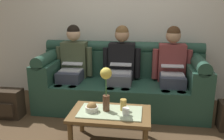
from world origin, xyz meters
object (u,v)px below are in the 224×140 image
object	(u,v)px
person_middle	(121,65)
flower_vase	(106,84)
couch	(121,84)
person_left	(73,63)
snack_bowl	(92,108)
person_right	(172,67)
backpack_left	(9,104)
cup_near_left	(126,112)
cup_near_right	(123,105)
coffee_table	(110,116)

from	to	relation	value
person_middle	flower_vase	world-z (taller)	person_middle
couch	person_left	size ratio (longest dim) A/B	1.98
snack_bowl	person_middle	bearing A→B (deg)	79.39
snack_bowl	flower_vase	bearing A→B (deg)	15.40
couch	flower_vase	size ratio (longest dim) A/B	4.99
person_right	backpack_left	world-z (taller)	person_right
snack_bowl	cup_near_left	size ratio (longest dim) A/B	1.80
cup_near_left	cup_near_right	distance (m)	0.13
flower_vase	coffee_table	bearing A→B (deg)	-18.49
coffee_table	person_middle	bearing A→B (deg)	90.00
person_middle	person_right	xyz separation A→B (m)	(0.73, -0.00, 0.00)
cup_near_left	cup_near_right	size ratio (longest dim) A/B	0.62
coffee_table	cup_near_right	world-z (taller)	cup_near_right
coffee_table	backpack_left	world-z (taller)	backpack_left
person_left	couch	bearing A→B (deg)	0.34
coffee_table	backpack_left	xyz separation A→B (m)	(-1.47, 0.46, -0.14)
couch	coffee_table	distance (m)	1.04
person_left	backpack_left	bearing A→B (deg)	-142.35
person_middle	snack_bowl	distance (m)	1.10
person_right	flower_vase	xyz separation A→B (m)	(-0.78, -1.02, 0.04)
cup_near_right	backpack_left	world-z (taller)	cup_near_right
cup_near_right	backpack_left	bearing A→B (deg)	165.98
cup_near_left	backpack_left	world-z (taller)	cup_near_left
person_middle	backpack_left	size ratio (longest dim) A/B	3.10
flower_vase	snack_bowl	bearing A→B (deg)	-164.60
person_right	coffee_table	size ratio (longest dim) A/B	1.40
coffee_table	cup_near_left	xyz separation A→B (m)	(0.17, -0.06, 0.10)
flower_vase	snack_bowl	size ratio (longest dim) A/B	3.48
coffee_table	snack_bowl	world-z (taller)	snack_bowl
flower_vase	backpack_left	distance (m)	1.58
snack_bowl	backpack_left	size ratio (longest dim) A/B	0.35
couch	cup_near_left	world-z (taller)	couch
flower_vase	cup_near_right	xyz separation A→B (m)	(0.18, 0.04, -0.25)
snack_bowl	backpack_left	bearing A→B (deg)	159.18
person_left	cup_near_left	size ratio (longest dim) A/B	15.77
person_right	coffee_table	world-z (taller)	person_right
person_middle	cup_near_left	distance (m)	1.13
person_left	coffee_table	bearing A→B (deg)	-54.78
person_left	snack_bowl	size ratio (longest dim) A/B	8.74
flower_vase	person_left	bearing A→B (deg)	123.86
flower_vase	backpack_left	xyz separation A→B (m)	(-1.43, 0.44, -0.50)
person_left	backpack_left	xyz separation A→B (m)	(-0.74, -0.57, -0.46)
couch	snack_bowl	size ratio (longest dim) A/B	17.33
person_middle	person_right	world-z (taller)	same
couch	cup_near_right	xyz separation A→B (m)	(0.14, -0.98, 0.08)
coffee_table	cup_near_left	bearing A→B (deg)	-19.85
person_middle	flower_vase	distance (m)	1.02
person_middle	backpack_left	world-z (taller)	person_middle
person_middle	cup_near_left	xyz separation A→B (m)	(0.17, -1.10, -0.23)
person_left	person_middle	xyz separation A→B (m)	(0.73, -0.00, 0.00)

